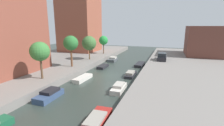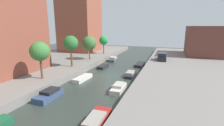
# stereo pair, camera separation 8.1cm
# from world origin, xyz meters

# --- Properties ---
(ground_plane) EXTENTS (84.00, 84.00, 0.00)m
(ground_plane) POSITION_xyz_m (0.00, 0.00, 0.00)
(ground_plane) COLOR #2D3833
(quay_left) EXTENTS (20.00, 64.00, 1.00)m
(quay_left) POSITION_xyz_m (-15.00, 0.00, 0.50)
(quay_left) COLOR gray
(quay_left) RESTS_ON ground_plane
(quay_right) EXTENTS (20.00, 64.00, 1.00)m
(quay_right) POSITION_xyz_m (15.00, 0.00, 0.50)
(quay_right) COLOR gray
(quay_right) RESTS_ON ground_plane
(apartment_tower_far) EXTENTS (10.00, 9.32, 21.41)m
(apartment_tower_far) POSITION_xyz_m (-16.00, 17.71, 11.70)
(apartment_tower_far) COLOR brown
(apartment_tower_far) RESTS_ON quay_left
(low_block_right) EXTENTS (10.00, 10.82, 7.23)m
(low_block_right) POSITION_xyz_m (18.00, 21.47, 4.62)
(low_block_right) COLOR brown
(low_block_right) RESTS_ON quay_right
(street_tree_1) EXTENTS (2.65, 2.65, 5.19)m
(street_tree_1) POSITION_xyz_m (-7.45, -7.53, 4.84)
(street_tree_1) COLOR brown
(street_tree_1) RESTS_ON quay_left
(street_tree_2) EXTENTS (2.63, 2.63, 5.60)m
(street_tree_2) POSITION_xyz_m (-7.45, -0.06, 5.23)
(street_tree_2) COLOR brown
(street_tree_2) RESTS_ON quay_left
(street_tree_3) EXTENTS (3.14, 3.14, 5.14)m
(street_tree_3) POSITION_xyz_m (-7.45, 6.91, 4.56)
(street_tree_3) COLOR brown
(street_tree_3) RESTS_ON quay_left
(street_tree_4) EXTENTS (2.36, 2.36, 4.70)m
(street_tree_4) POSITION_xyz_m (-7.45, 15.05, 4.50)
(street_tree_4) COLOR brown
(street_tree_4) RESTS_ON quay_left
(parked_car) EXTENTS (1.86, 4.65, 1.60)m
(parked_car) POSITION_xyz_m (7.76, 11.58, 1.66)
(parked_car) COLOR black
(parked_car) RESTS_ON quay_right
(moored_boat_left_1) EXTENTS (1.69, 3.66, 1.03)m
(moored_boat_left_1) POSITION_xyz_m (-3.58, -10.79, 0.44)
(moored_boat_left_1) COLOR #33476B
(moored_boat_left_1) RESTS_ON ground_plane
(moored_boat_left_2) EXTENTS (1.51, 4.00, 0.58)m
(moored_boat_left_2) POSITION_xyz_m (-3.24, -3.64, 0.29)
(moored_boat_left_2) COLOR beige
(moored_boat_left_2) RESTS_ON ground_plane
(moored_boat_left_3) EXTENTS (1.38, 3.32, 0.52)m
(moored_boat_left_3) POSITION_xyz_m (-3.23, 4.45, 0.26)
(moored_boat_left_3) COLOR #232328
(moored_boat_left_3) RESTS_ON ground_plane
(moored_boat_left_4) EXTENTS (1.77, 3.22, 1.02)m
(moored_boat_left_4) POSITION_xyz_m (-3.46, 11.07, 0.43)
(moored_boat_left_4) COLOR #4C5156
(moored_boat_left_4) RESTS_ON ground_plane
(moored_boat_right_1) EXTENTS (1.82, 4.52, 0.82)m
(moored_boat_right_1) POSITION_xyz_m (3.81, -13.77, 0.36)
(moored_boat_right_1) COLOR maroon
(moored_boat_right_1) RESTS_ON ground_plane
(moored_boat_right_2) EXTENTS (1.40, 3.58, 0.98)m
(moored_boat_right_2) POSITION_xyz_m (3.38, -5.95, 0.42)
(moored_boat_right_2) COLOR beige
(moored_boat_right_2) RESTS_ON ground_plane
(moored_boat_right_3) EXTENTS (1.37, 3.96, 0.83)m
(moored_boat_right_3) POSITION_xyz_m (3.32, 0.90, 0.34)
(moored_boat_right_3) COLOR #232328
(moored_boat_right_3) RESTS_ON ground_plane
(moored_boat_right_4) EXTENTS (1.58, 4.27, 0.58)m
(moored_boat_right_4) POSITION_xyz_m (3.48, 8.61, 0.29)
(moored_boat_right_4) COLOR #232328
(moored_boat_right_4) RESTS_ON ground_plane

